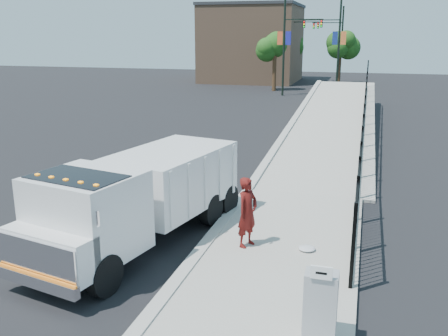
# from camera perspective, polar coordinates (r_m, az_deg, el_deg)

# --- Properties ---
(ground) EXTENTS (120.00, 120.00, 0.00)m
(ground) POSITION_cam_1_polar(r_m,az_deg,el_deg) (13.20, -1.18, -7.94)
(ground) COLOR black
(ground) RESTS_ON ground
(sidewalk) EXTENTS (3.55, 12.00, 0.12)m
(sidewalk) POSITION_cam_1_polar(r_m,az_deg,el_deg) (11.01, 5.52, -12.61)
(sidewalk) COLOR #9E998E
(sidewalk) RESTS_ON ground
(curb) EXTENTS (0.30, 12.00, 0.16)m
(curb) POSITION_cam_1_polar(r_m,az_deg,el_deg) (11.45, -4.18, -11.32)
(curb) COLOR #ADAAA3
(curb) RESTS_ON ground
(ramp) EXTENTS (3.95, 24.06, 3.19)m
(ramp) POSITION_cam_1_polar(r_m,az_deg,el_deg) (28.12, 12.69, 4.15)
(ramp) COLOR #9E998E
(ramp) RESTS_ON ground
(iron_fence) EXTENTS (0.10, 28.00, 1.80)m
(iron_fence) POSITION_cam_1_polar(r_m,az_deg,el_deg) (23.99, 15.61, 4.30)
(iron_fence) COLOR black
(iron_fence) RESTS_ON ground
(truck) EXTENTS (3.53, 7.09, 2.33)m
(truck) POSITION_cam_1_polar(r_m,az_deg,el_deg) (12.48, -9.95, -3.14)
(truck) COLOR black
(truck) RESTS_ON ground
(worker) EXTENTS (0.64, 0.75, 1.73)m
(worker) POSITION_cam_1_polar(r_m,az_deg,el_deg) (12.13, 2.69, -5.07)
(worker) COLOR #55110E
(worker) RESTS_ON sidewalk
(utility_cabinet) EXTENTS (0.55, 0.40, 1.25)m
(utility_cabinet) POSITION_cam_1_polar(r_m,az_deg,el_deg) (8.81, 10.95, -15.31)
(utility_cabinet) COLOR gray
(utility_cabinet) RESTS_ON sidewalk
(arrow_sign) EXTENTS (0.35, 0.04, 0.22)m
(arrow_sign) POSITION_cam_1_polar(r_m,az_deg,el_deg) (8.27, 11.06, -11.66)
(arrow_sign) COLOR white
(arrow_sign) RESTS_ON utility_cabinet
(debris) EXTENTS (0.41, 0.41, 0.10)m
(debris) POSITION_cam_1_polar(r_m,az_deg,el_deg) (12.32, 9.45, -9.04)
(debris) COLOR silver
(debris) RESTS_ON sidewalk
(light_pole_0) EXTENTS (3.78, 0.22, 8.00)m
(light_pole_0) POSITION_cam_1_polar(r_m,az_deg,el_deg) (43.54, 7.27, 13.94)
(light_pole_0) COLOR black
(light_pole_0) RESTS_ON ground
(light_pole_1) EXTENTS (3.78, 0.22, 8.00)m
(light_pole_1) POSITION_cam_1_polar(r_m,az_deg,el_deg) (45.30, 12.60, 13.74)
(light_pole_1) COLOR black
(light_pole_1) RESTS_ON ground
(light_pole_2) EXTENTS (3.77, 0.22, 8.00)m
(light_pole_2) POSITION_cam_1_polar(r_m,az_deg,el_deg) (53.04, 7.58, 14.11)
(light_pole_2) COLOR black
(light_pole_2) RESTS_ON ground
(light_pole_3) EXTENTS (3.78, 0.22, 8.00)m
(light_pole_3) POSITION_cam_1_polar(r_m,az_deg,el_deg) (56.67, 12.99, 13.93)
(light_pole_3) COLOR black
(light_pole_3) RESTS_ON ground
(tree_0) EXTENTS (2.29, 2.29, 5.14)m
(tree_0) POSITION_cam_1_polar(r_m,az_deg,el_deg) (47.04, 5.84, 13.51)
(tree_0) COLOR #382314
(tree_0) RESTS_ON ground
(tree_1) EXTENTS (2.16, 2.16, 5.08)m
(tree_1) POSITION_cam_1_polar(r_m,az_deg,el_deg) (52.10, 13.15, 13.34)
(tree_1) COLOR #382314
(tree_1) RESTS_ON ground
(tree_2) EXTENTS (2.83, 2.83, 5.41)m
(tree_2) POSITION_cam_1_polar(r_m,az_deg,el_deg) (60.07, 7.66, 13.82)
(tree_2) COLOR #382314
(tree_2) RESTS_ON ground
(building) EXTENTS (10.00, 10.00, 8.00)m
(building) POSITION_cam_1_polar(r_m,az_deg,el_deg) (57.03, 3.25, 13.91)
(building) COLOR #8C664C
(building) RESTS_ON ground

